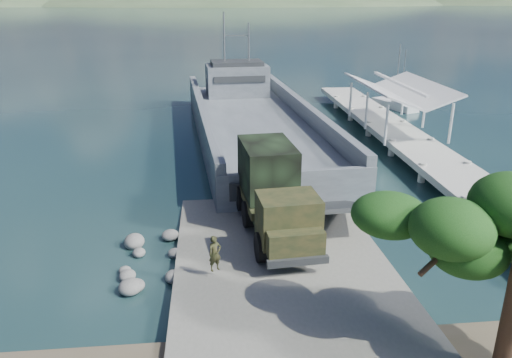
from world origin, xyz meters
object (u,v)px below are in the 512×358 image
Objects in this scene: landing_craft at (254,129)px; sailboat_near at (396,105)px; military_truck at (274,192)px; overhang_tree at (502,245)px; pier at (399,127)px; soldier at (215,261)px; sailboat_far at (401,98)px.

landing_craft is 20.54m from sailboat_near.
overhang_tree is (5.51, -11.18, 2.51)m from military_truck.
landing_craft is at bearing 82.82° from military_truck.
pier is at bearing -130.89° from sailboat_near.
pier reaches higher than soldier.
pier is 20.68m from military_truck.
landing_craft is 24.68m from sailboat_far.
soldier is at bearing -103.41° from landing_craft.
pier is 26.26m from soldier.
overhang_tree is at bearing -128.11° from sailboat_near.
landing_craft is 23.73× the size of soldier.
landing_craft is at bearing -168.70° from sailboat_near.
landing_craft is 24.32m from soldier.
sailboat_near is 1.17× the size of sailboat_far.
overhang_tree is at bearing -68.63° from military_truck.
overhang_tree is at bearing -65.06° from soldier.
sailboat_far is 0.89× the size of overhang_tree.
sailboat_far is at bearing 30.96° from soldier.
military_truck is (-12.97, -16.08, 1.02)m from pier.
soldier is 0.23× the size of overhang_tree.
landing_craft is 19.46m from military_truck.
sailboat_near is at bearing 30.73° from soldier.
landing_craft reaches higher than soldier.
sailboat_far is (19.52, 15.09, -0.60)m from landing_craft.
sailboat_far reaches higher than military_truck.
sailboat_near is (21.26, 35.06, -0.93)m from soldier.
landing_craft is at bearing -130.09° from sailboat_far.
landing_craft is at bearing 98.81° from overhang_tree.
pier is at bearing -99.54° from sailboat_far.
overhang_tree is (-7.46, -27.26, 3.53)m from pier.
military_truck is at bearing -108.30° from sailboat_far.
landing_craft reaches higher than military_truck.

